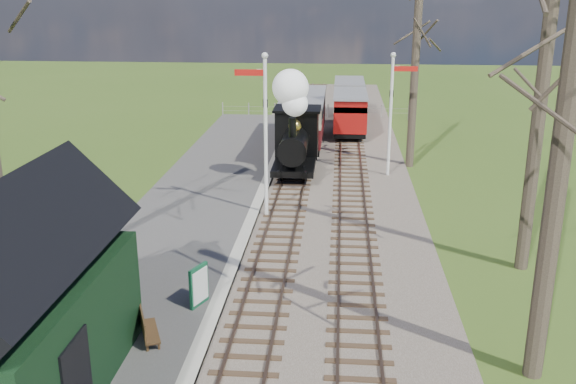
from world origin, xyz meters
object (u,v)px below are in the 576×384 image
(red_carriage_a, at_px, (350,112))
(bench, at_px, (146,327))
(coach, at_px, (303,117))
(red_carriage_b, at_px, (349,98))
(semaphore_far, at_px, (393,106))
(station_shed, at_px, (19,308))
(person, at_px, (96,356))
(sign_board, at_px, (199,286))
(locomotive, at_px, (295,129))
(semaphore_near, at_px, (264,124))

(red_carriage_a, relative_size, bench, 3.76)
(coach, xyz_separation_m, red_carriage_a, (2.60, 2.92, -0.23))
(red_carriage_a, height_order, red_carriage_b, same)
(semaphore_far, distance_m, coach, 7.37)
(coach, bearing_deg, station_shed, -100.28)
(red_carriage_a, height_order, person, red_carriage_a)
(red_carriage_b, bearing_deg, sign_board, -98.69)
(station_shed, relative_size, locomotive, 1.27)
(bench, height_order, person, person)
(station_shed, bearing_deg, locomotive, 76.33)
(locomotive, xyz_separation_m, sign_board, (-1.63, -13.27, -1.51))
(semaphore_far, xyz_separation_m, sign_board, (-6.02, -13.65, -2.59))
(locomotive, distance_m, sign_board, 13.45)
(locomotive, bearing_deg, semaphore_near, -97.68)
(coach, xyz_separation_m, person, (-3.04, -23.13, -0.78))
(station_shed, bearing_deg, person, 23.95)
(locomotive, distance_m, red_carriage_b, 14.75)
(locomotive, bearing_deg, semaphore_far, 5.00)
(station_shed, relative_size, semaphore_far, 1.10)
(coach, xyz_separation_m, bench, (-2.54, -21.23, -1.13))
(red_carriage_a, xyz_separation_m, bench, (-5.14, -24.16, -0.90))
(semaphore_near, xyz_separation_m, semaphore_far, (5.14, 6.00, -0.27))
(locomotive, bearing_deg, bench, -99.46)
(semaphore_near, xyz_separation_m, person, (-2.27, -11.44, -2.74))
(semaphore_near, xyz_separation_m, red_carriage_b, (3.37, 20.11, -2.19))
(station_shed, bearing_deg, bench, 54.38)
(semaphore_far, bearing_deg, sign_board, -113.78)
(station_shed, height_order, locomotive, locomotive)
(semaphore_near, xyz_separation_m, red_carriage_a, (3.37, 14.61, -2.19))
(sign_board, relative_size, bench, 0.88)
(coach, bearing_deg, semaphore_far, -52.43)
(locomotive, relative_size, red_carriage_b, 1.02)
(semaphore_near, relative_size, coach, 0.78)
(coach, height_order, red_carriage_b, coach)
(semaphore_near, bearing_deg, coach, 86.23)
(locomotive, distance_m, person, 17.38)
(coach, height_order, bench, coach)
(semaphore_far, xyz_separation_m, person, (-7.41, -17.44, -2.47))
(coach, distance_m, red_carriage_b, 8.82)
(red_carriage_b, bearing_deg, red_carriage_a, -90.00)
(station_shed, height_order, sign_board, station_shed)
(red_carriage_b, bearing_deg, person, -100.13)
(red_carriage_b, bearing_deg, station_shed, -102.12)
(red_carriage_a, height_order, sign_board, red_carriage_a)
(red_carriage_b, height_order, sign_board, red_carriage_b)
(semaphore_far, height_order, red_carriage_a, semaphore_far)
(semaphore_far, height_order, locomotive, semaphore_far)
(bench, bearing_deg, red_carriage_b, 80.17)
(locomotive, bearing_deg, station_shed, -103.67)
(semaphore_near, bearing_deg, red_carriage_b, 80.49)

